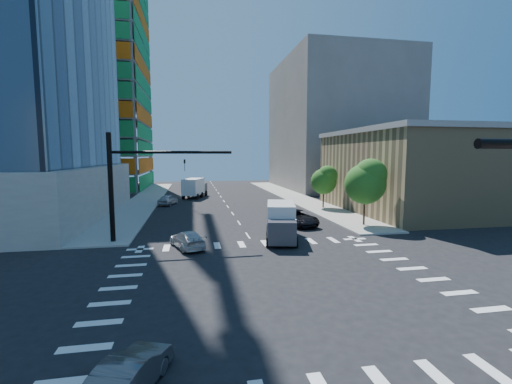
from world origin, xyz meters
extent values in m
plane|color=black|center=(0.00, 0.00, 0.00)|extent=(160.00, 160.00, 0.00)
cube|color=silver|center=(0.00, 0.00, 0.01)|extent=(20.00, 20.00, 0.01)
cube|color=gray|center=(12.50, 40.00, 0.07)|extent=(5.00, 60.00, 0.15)
cube|color=gray|center=(-12.50, 40.00, 0.07)|extent=(5.00, 60.00, 0.15)
cube|color=#198C42|center=(-14.90, 62.00, 24.50)|extent=(0.12, 24.00, 49.00)
cube|color=#D25C0C|center=(-27.50, 49.40, 24.50)|extent=(24.00, 0.12, 49.00)
cube|color=tan|center=(25.00, 22.00, 5.00)|extent=(20.00, 22.00, 10.00)
cube|color=slate|center=(25.00, 22.00, 10.30)|extent=(20.50, 22.50, 0.60)
cube|color=slate|center=(27.00, 55.00, 14.00)|extent=(24.00, 30.00, 28.00)
cylinder|color=black|center=(-11.50, 11.50, 4.65)|extent=(0.40, 0.40, 9.00)
cylinder|color=black|center=(-6.50, 11.50, 7.55)|extent=(10.00, 0.24, 0.24)
imported|color=black|center=(-5.50, 11.50, 6.45)|extent=(0.16, 0.20, 1.00)
cylinder|color=#382316|center=(12.50, 14.00, 1.29)|extent=(0.20, 0.20, 2.27)
sphere|color=#1B5316|center=(12.50, 14.00, 4.38)|extent=(4.16, 4.16, 4.16)
sphere|color=#377426|center=(12.90, 13.70, 5.35)|extent=(3.25, 3.25, 3.25)
cylinder|color=#382316|center=(12.80, 26.00, 1.11)|extent=(0.20, 0.20, 1.92)
sphere|color=#1B5316|center=(12.80, 26.00, 3.72)|extent=(3.52, 3.52, 3.52)
sphere|color=#377426|center=(13.20, 25.70, 4.55)|extent=(2.75, 2.75, 2.75)
imported|color=black|center=(5.86, 15.72, 0.80)|extent=(3.86, 6.19, 1.60)
imported|color=#BDBDBD|center=(-5.35, 8.78, 0.66)|extent=(3.26, 4.94, 1.33)
imported|color=silver|center=(-8.50, 33.28, 0.76)|extent=(3.11, 4.79, 1.52)
imported|color=#4D4E52|center=(-6.88, -7.96, 0.62)|extent=(2.58, 4.01, 1.25)
cube|color=silver|center=(2.55, 9.78, 1.84)|extent=(3.35, 5.24, 2.52)
cube|color=#3C3C43|center=(2.55, 9.78, 1.21)|extent=(2.56, 2.20, 1.84)
cube|color=white|center=(-4.44, 42.01, 1.98)|extent=(4.02, 5.72, 2.70)
cube|color=#3C3C43|center=(-4.44, 42.01, 1.30)|extent=(2.86, 2.54, 1.98)
camera|label=1|loc=(-4.85, -18.24, 7.29)|focal=24.00mm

